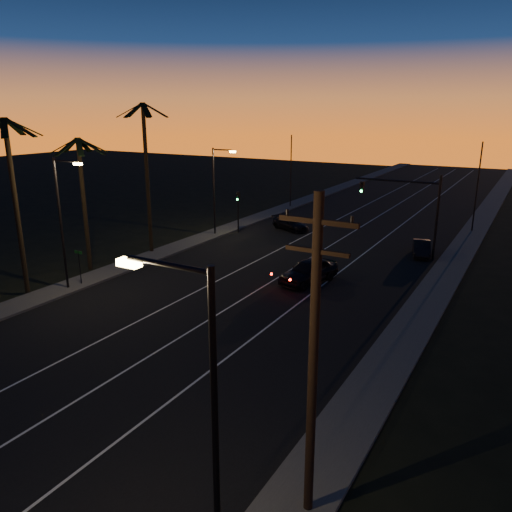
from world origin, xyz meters
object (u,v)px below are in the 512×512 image
Objects in this scene: right_car at (422,248)px; lead_car at (309,271)px; signal_mast at (409,200)px; cross_car at (290,224)px; utility_pole at (313,357)px.

lead_car is at bearing -116.41° from right_car.
signal_mast reaches higher than lead_car.
right_car is at bearing 29.52° from signal_mast.
signal_mast is at bearing -16.36° from cross_car.
cross_car is (-17.06, 33.69, -4.65)m from utility_pole.
utility_pole is 1.70× the size of lead_car.
signal_mast is at bearing -150.48° from right_car.
utility_pole is at bearing -63.14° from cross_car.
utility_pole is 2.07× the size of cross_car.
lead_car is 1.44× the size of right_car.
cross_car is (-13.85, 2.98, 0.01)m from right_car.
lead_car reaches higher than right_car.
utility_pole is 38.05m from cross_car.
lead_car is (-8.72, 19.60, -4.45)m from utility_pole.
utility_pole is 2.44× the size of right_car.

